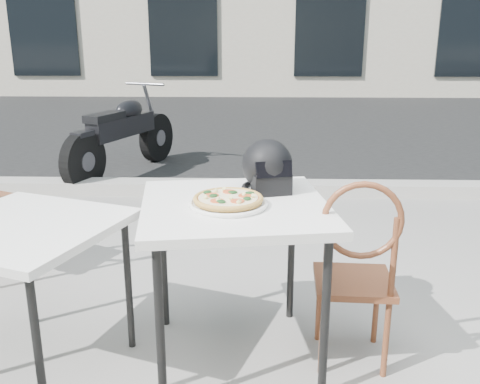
{
  "coord_description": "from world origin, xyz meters",
  "views": [
    {
      "loc": [
        0.01,
        -1.98,
        1.51
      ],
      "look_at": [
        -0.05,
        0.29,
        0.83
      ],
      "focal_mm": 40.0,
      "sensor_mm": 36.0,
      "label": 1
    }
  ],
  "objects_px": {
    "plate": "(228,204)",
    "pizza": "(228,199)",
    "cafe_table_side": "(24,238)",
    "cafe_chair_main": "(357,265)",
    "motorcycle": "(123,136)",
    "cafe_table_main": "(235,218)",
    "helmet": "(268,168)"
  },
  "relations": [
    {
      "from": "cafe_table_side",
      "to": "motorcycle",
      "type": "relative_size",
      "value": 0.53
    },
    {
      "from": "plate",
      "to": "pizza",
      "type": "bearing_deg",
      "value": 77.83
    },
    {
      "from": "motorcycle",
      "to": "pizza",
      "type": "bearing_deg",
      "value": -47.32
    },
    {
      "from": "cafe_table_main",
      "to": "helmet",
      "type": "bearing_deg",
      "value": 53.94
    },
    {
      "from": "cafe_chair_main",
      "to": "motorcycle",
      "type": "bearing_deg",
      "value": -58.41
    },
    {
      "from": "helmet",
      "to": "cafe_table_side",
      "type": "bearing_deg",
      "value": -178.53
    },
    {
      "from": "cafe_table_side",
      "to": "motorcycle",
      "type": "bearing_deg",
      "value": 97.01
    },
    {
      "from": "plate",
      "to": "helmet",
      "type": "height_order",
      "value": "helmet"
    },
    {
      "from": "plate",
      "to": "helmet",
      "type": "distance_m",
      "value": 0.32
    },
    {
      "from": "cafe_table_side",
      "to": "motorcycle",
      "type": "height_order",
      "value": "motorcycle"
    },
    {
      "from": "cafe_chair_main",
      "to": "cafe_table_side",
      "type": "xyz_separation_m",
      "value": [
        -1.46,
        -0.06,
        0.14
      ]
    },
    {
      "from": "helmet",
      "to": "cafe_table_side",
      "type": "height_order",
      "value": "helmet"
    },
    {
      "from": "pizza",
      "to": "helmet",
      "type": "xyz_separation_m",
      "value": [
        0.18,
        0.25,
        0.08
      ]
    },
    {
      "from": "cafe_table_main",
      "to": "cafe_chair_main",
      "type": "bearing_deg",
      "value": -5.93
    },
    {
      "from": "plate",
      "to": "cafe_chair_main",
      "type": "distance_m",
      "value": 0.64
    },
    {
      "from": "cafe_table_main",
      "to": "cafe_chair_main",
      "type": "height_order",
      "value": "cafe_chair_main"
    },
    {
      "from": "cafe_chair_main",
      "to": "motorcycle",
      "type": "relative_size",
      "value": 0.51
    },
    {
      "from": "cafe_table_main",
      "to": "helmet",
      "type": "height_order",
      "value": "helmet"
    },
    {
      "from": "cafe_table_main",
      "to": "plate",
      "type": "height_order",
      "value": "plate"
    },
    {
      "from": "plate",
      "to": "helmet",
      "type": "xyz_separation_m",
      "value": [
        0.18,
        0.25,
        0.1
      ]
    },
    {
      "from": "helmet",
      "to": "cafe_chair_main",
      "type": "distance_m",
      "value": 0.61
    },
    {
      "from": "plate",
      "to": "cafe_table_side",
      "type": "distance_m",
      "value": 0.91
    },
    {
      "from": "plate",
      "to": "cafe_table_main",
      "type": "bearing_deg",
      "value": 59.6
    },
    {
      "from": "cafe_table_main",
      "to": "motorcycle",
      "type": "relative_size",
      "value": 0.51
    },
    {
      "from": "plate",
      "to": "motorcycle",
      "type": "distance_m",
      "value": 3.76
    },
    {
      "from": "pizza",
      "to": "cafe_table_side",
      "type": "distance_m",
      "value": 0.91
    },
    {
      "from": "pizza",
      "to": "cafe_table_side",
      "type": "relative_size",
      "value": 0.34
    },
    {
      "from": "cafe_table_main",
      "to": "motorcycle",
      "type": "distance_m",
      "value": 3.72
    },
    {
      "from": "pizza",
      "to": "cafe_chair_main",
      "type": "distance_m",
      "value": 0.65
    },
    {
      "from": "cafe_table_main",
      "to": "pizza",
      "type": "relative_size",
      "value": 2.82
    },
    {
      "from": "plate",
      "to": "cafe_table_side",
      "type": "bearing_deg",
      "value": -175.22
    },
    {
      "from": "cafe_chair_main",
      "to": "motorcycle",
      "type": "xyz_separation_m",
      "value": [
        -1.9,
        3.51,
        -0.09
      ]
    }
  ]
}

